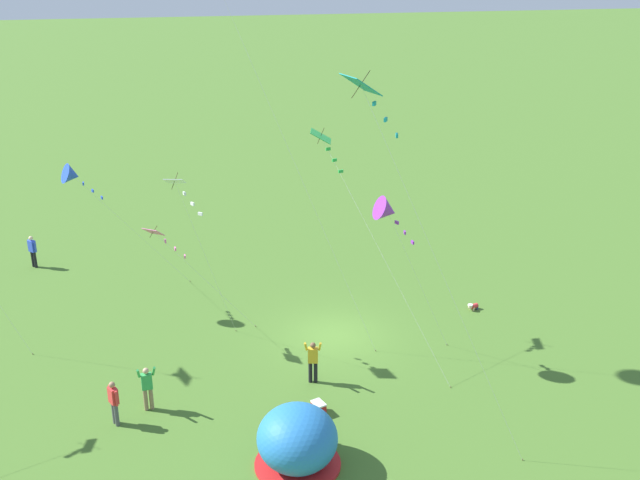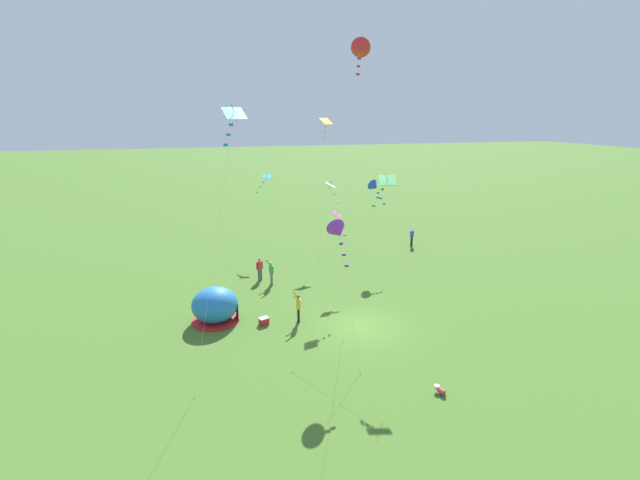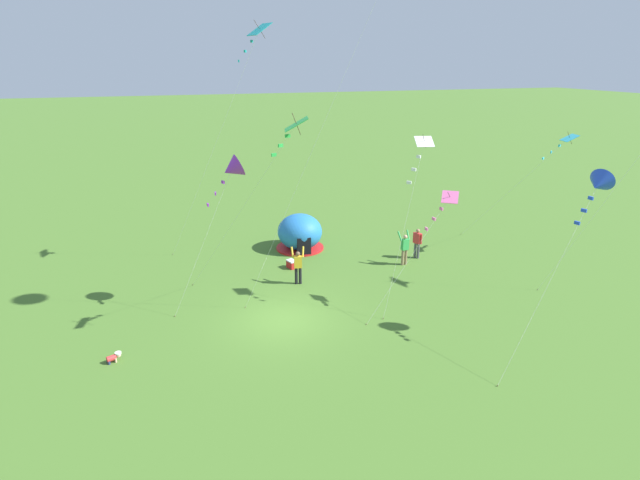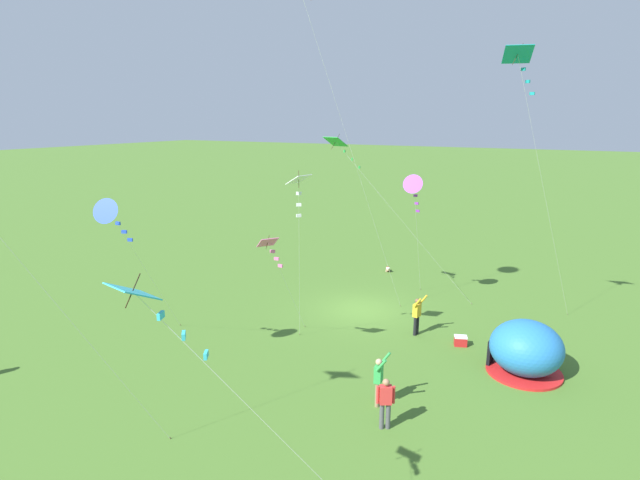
{
  "view_description": "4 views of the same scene",
  "coord_description": "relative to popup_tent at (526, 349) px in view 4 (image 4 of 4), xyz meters",
  "views": [
    {
      "loc": [
        -27.63,
        6.29,
        15.77
      ],
      "look_at": [
        2.11,
        0.2,
        3.63
      ],
      "focal_mm": 42.0,
      "sensor_mm": 36.0,
      "label": 1
    },
    {
      "loc": [
        -8.36,
        -20.98,
        11.84
      ],
      "look_at": [
        -1.01,
        5.25,
        3.86
      ],
      "focal_mm": 24.0,
      "sensor_mm": 36.0,
      "label": 2
    },
    {
      "loc": [
        18.6,
        -4.41,
        10.59
      ],
      "look_at": [
        1.78,
        1.06,
        4.16
      ],
      "focal_mm": 28.0,
      "sensor_mm": 36.0,
      "label": 3
    },
    {
      "loc": [
        -9.37,
        22.13,
        9.55
      ],
      "look_at": [
        1.56,
        1.59,
        3.85
      ],
      "focal_mm": 28.0,
      "sensor_mm": 36.0,
      "label": 4
    }
  ],
  "objects": [
    {
      "name": "ground_plane",
      "position": [
        8.1,
        -3.03,
        -1.0
      ],
      "size": [
        300.0,
        300.0,
        0.0
      ],
      "primitive_type": "plane",
      "color": "#477028"
    },
    {
      "name": "popup_tent",
      "position": [
        0.0,
        0.0,
        0.0
      ],
      "size": [
        2.81,
        2.81,
        2.1
      ],
      "color": "#2672BF",
      "rests_on": "ground"
    },
    {
      "name": "cooler_box",
      "position": [
        2.69,
        -1.24,
        -0.78
      ],
      "size": [
        0.62,
        0.52,
        0.44
      ],
      "color": "red",
      "rests_on": "ground"
    },
    {
      "name": "toddler_crawling",
      "position": [
        9.21,
        -9.81,
        -0.82
      ],
      "size": [
        0.38,
        0.55,
        0.32
      ],
      "color": "red",
      "rests_on": "ground"
    },
    {
      "name": "person_watching_sky",
      "position": [
        4.72,
        -1.43,
        0.0
      ],
      "size": [
        0.55,
        0.68,
        1.89
      ],
      "color": "black",
      "rests_on": "ground"
    },
    {
      "name": "person_with_toddler",
      "position": [
        3.46,
        5.86,
        -0.03
      ],
      "size": [
        0.53,
        0.39,
        1.72
      ],
      "color": "#4C4C51",
      "rests_on": "ground"
    },
    {
      "name": "person_flying_kite",
      "position": [
        4.13,
        4.73,
        0.0
      ],
      "size": [
        0.51,
        0.68,
        1.89
      ],
      "color": "#8C7251",
      "rests_on": "ground"
    },
    {
      "name": "kite_teal",
      "position": [
        1.44,
        -2.43,
        10.61
      ],
      "size": [
        3.43,
        5.57,
        12.35
      ],
      "color": "silver",
      "rests_on": "ground"
    },
    {
      "name": "kite_green",
      "position": [
        9.29,
        -2.85,
        7.18
      ],
      "size": [
        6.79,
        4.29,
        8.83
      ],
      "color": "silver",
      "rests_on": "ground"
    },
    {
      "name": "kite_cyan",
      "position": [
        5.14,
        13.31,
        5.34
      ],
      "size": [
        5.04,
        3.37,
        6.98
      ],
      "color": "silver",
      "rests_on": "ground"
    },
    {
      "name": "kite_purple",
      "position": [
        6.1,
        -4.59,
        5.3
      ],
      "size": [
        1.05,
        3.48,
        6.89
      ],
      "color": "silver",
      "rests_on": "ground"
    },
    {
      "name": "kite_white",
      "position": [
        8.19,
        3.04,
        5.98
      ],
      "size": [
        1.72,
        2.59,
        7.66
      ],
      "color": "silver",
      "rests_on": "ground"
    },
    {
      "name": "kite_blue",
      "position": [
        13.11,
        7.54,
        5.36
      ],
      "size": [
        2.4,
        5.33,
        6.9
      ],
      "color": "silver",
      "rests_on": "ground"
    },
    {
      "name": "kite_pink",
      "position": [
        8.92,
        3.92,
        3.77
      ],
      "size": [
        1.18,
        4.46,
        5.31
      ],
      "color": "silver",
      "rests_on": "ground"
    }
  ]
}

